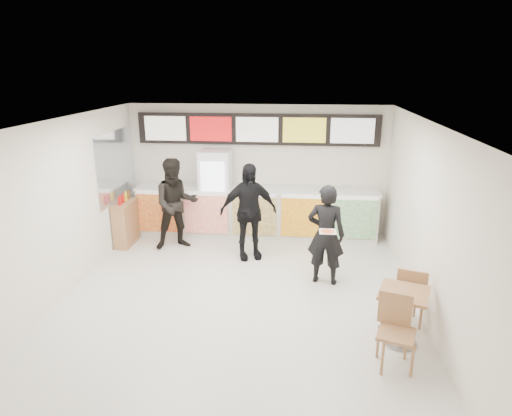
# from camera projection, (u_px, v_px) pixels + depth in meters

# --- Properties ---
(floor) EXTENTS (7.00, 7.00, 0.00)m
(floor) POSITION_uv_depth(u_px,v_px,m) (237.00, 299.00, 7.81)
(floor) COLOR beige
(floor) RESTS_ON ground
(ceiling) EXTENTS (7.00, 7.00, 0.00)m
(ceiling) POSITION_uv_depth(u_px,v_px,m) (235.00, 122.00, 6.92)
(ceiling) COLOR white
(ceiling) RESTS_ON wall_back
(wall_back) EXTENTS (6.00, 0.00, 6.00)m
(wall_back) POSITION_uv_depth(u_px,v_px,m) (258.00, 169.00, 10.69)
(wall_back) COLOR silver
(wall_back) RESTS_ON floor
(wall_left) EXTENTS (0.00, 7.00, 7.00)m
(wall_left) POSITION_uv_depth(u_px,v_px,m) (60.00, 210.00, 7.65)
(wall_left) COLOR silver
(wall_left) RESTS_ON floor
(wall_right) EXTENTS (0.00, 7.00, 7.00)m
(wall_right) POSITION_uv_depth(u_px,v_px,m) (428.00, 222.00, 7.07)
(wall_right) COLOR silver
(wall_right) RESTS_ON floor
(service_counter) EXTENTS (5.56, 0.77, 1.14)m
(service_counter) POSITION_uv_depth(u_px,v_px,m) (256.00, 212.00, 10.57)
(service_counter) COLOR silver
(service_counter) RESTS_ON floor
(menu_board) EXTENTS (5.50, 0.14, 0.70)m
(menu_board) POSITION_uv_depth(u_px,v_px,m) (257.00, 129.00, 10.32)
(menu_board) COLOR black
(menu_board) RESTS_ON wall_back
(drinks_fridge) EXTENTS (0.70, 0.67, 2.00)m
(drinks_fridge) POSITION_uv_depth(u_px,v_px,m) (216.00, 193.00, 10.55)
(drinks_fridge) COLOR white
(drinks_fridge) RESTS_ON floor
(mirror_panel) EXTENTS (0.01, 2.00, 1.50)m
(mirror_panel) POSITION_uv_depth(u_px,v_px,m) (116.00, 165.00, 9.91)
(mirror_panel) COLOR #B2B7BF
(mirror_panel) RESTS_ON wall_left
(customer_main) EXTENTS (0.75, 0.57, 1.85)m
(customer_main) POSITION_uv_depth(u_px,v_px,m) (326.00, 235.00, 8.17)
(customer_main) COLOR black
(customer_main) RESTS_ON floor
(customer_left) EXTENTS (1.18, 1.07, 1.98)m
(customer_left) POSITION_uv_depth(u_px,v_px,m) (176.00, 204.00, 9.77)
(customer_left) COLOR black
(customer_left) RESTS_ON floor
(customer_mid) EXTENTS (1.26, 0.85, 2.00)m
(customer_mid) POSITION_uv_depth(u_px,v_px,m) (248.00, 212.00, 9.23)
(customer_mid) COLOR black
(customer_mid) RESTS_ON floor
(pizza_slice) EXTENTS (0.36, 0.36, 0.02)m
(pizza_slice) POSITION_uv_depth(u_px,v_px,m) (328.00, 231.00, 7.67)
(pizza_slice) COLOR beige
(pizza_slice) RESTS_ON customer_main
(cafe_table) EXTENTS (0.95, 1.72, 0.97)m
(cafe_table) POSITION_uv_depth(u_px,v_px,m) (403.00, 308.00, 6.40)
(cafe_table) COLOR #AB7C4E
(cafe_table) RESTS_ON floor
(condiment_ledge) EXTENTS (0.35, 0.87, 1.16)m
(condiment_ledge) POSITION_uv_depth(u_px,v_px,m) (126.00, 223.00, 10.11)
(condiment_ledge) COLOR #AB7C4E
(condiment_ledge) RESTS_ON floor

